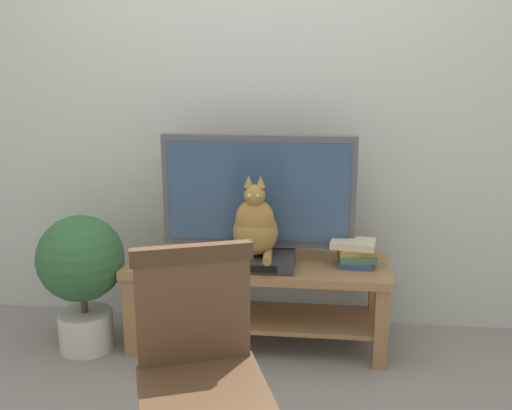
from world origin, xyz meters
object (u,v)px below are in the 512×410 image
(media_box, at_px, (256,260))
(book_stack, at_px, (355,252))
(tv_stand, at_px, (257,286))
(cat, at_px, (255,226))
(wooden_chair, at_px, (199,362))
(potted_plant, at_px, (82,270))
(tv, at_px, (258,195))

(media_box, relative_size, book_stack, 1.63)
(tv_stand, distance_m, book_stack, 0.55)
(media_box, relative_size, cat, 0.95)
(media_box, height_order, book_stack, book_stack)
(media_box, bearing_deg, cat, -84.29)
(wooden_chair, distance_m, potted_plant, 1.32)
(cat, bearing_deg, book_stack, 9.35)
(cat, relative_size, book_stack, 1.71)
(tv, xyz_separation_m, book_stack, (0.51, -0.05, -0.28))
(tv, xyz_separation_m, wooden_chair, (-0.07, -1.22, -0.29))
(wooden_chair, relative_size, book_stack, 3.69)
(media_box, xyz_separation_m, potted_plant, (-0.91, -0.08, -0.06))
(cat, relative_size, wooden_chair, 0.46)
(wooden_chair, relative_size, potted_plant, 1.24)
(book_stack, xyz_separation_m, potted_plant, (-1.42, -0.15, -0.10))
(cat, distance_m, potted_plant, 0.95)
(potted_plant, bearing_deg, cat, 4.32)
(wooden_chair, xyz_separation_m, potted_plant, (-0.84, 1.02, -0.09))
(tv_stand, bearing_deg, tv, 89.98)
(tv, distance_m, potted_plant, 1.01)
(media_box, distance_m, book_stack, 0.52)
(media_box, height_order, potted_plant, potted_plant)
(potted_plant, bearing_deg, tv, 12.40)
(tv, distance_m, media_box, 0.34)
(tv, bearing_deg, media_box, -90.69)
(media_box, height_order, cat, cat)
(tv_stand, bearing_deg, wooden_chair, -93.54)
(cat, bearing_deg, tv_stand, 89.82)
(tv_stand, height_order, book_stack, book_stack)
(book_stack, height_order, potted_plant, potted_plant)
(tv, bearing_deg, tv_stand, -90.02)
(tv, height_order, media_box, tv)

